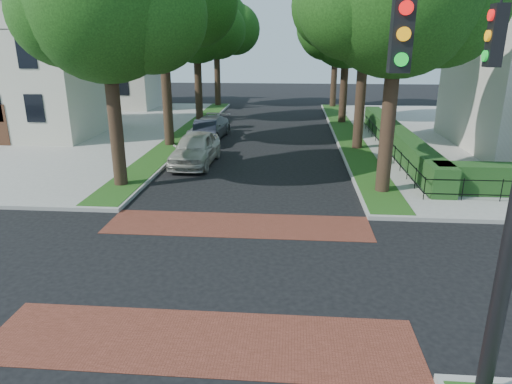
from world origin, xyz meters
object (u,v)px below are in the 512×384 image
Objects in this scene: parked_car_front at (195,149)px; parked_car_middle at (205,132)px; parked_car_rear at (209,128)px; traffic_signal at (509,133)px.

parked_car_front reaches higher than parked_car_middle.
parked_car_front reaches higher than parked_car_rear.
parked_car_front is at bearing 117.22° from traffic_signal.
parked_car_middle is at bearing 97.14° from parked_car_front.
parked_car_middle is at bearing -83.40° from parked_car_rear.
parked_car_middle is 1.38m from parked_car_rear.
traffic_signal is 1.65× the size of parked_car_front.
traffic_signal is 17.91m from parked_car_front.
parked_car_rear is (-8.49, 22.20, -4.02)m from traffic_signal.
parked_car_middle is 0.86× the size of parked_car_rear.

